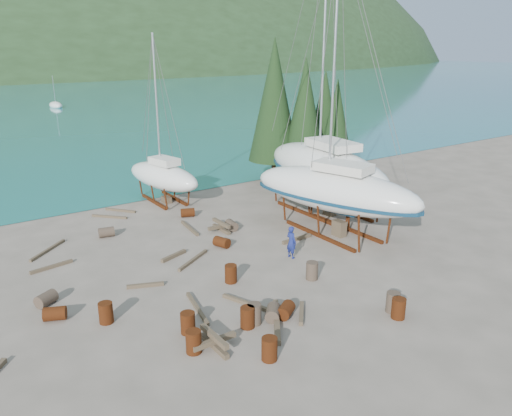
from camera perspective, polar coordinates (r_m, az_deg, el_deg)
ground at (r=25.02m, az=1.12°, el=-7.42°), size 600.00×600.00×0.00m
far_house_right at (r=212.85m, az=-24.01°, el=14.36°), size 6.60×5.60×5.60m
cypress_near_right at (r=40.09m, az=5.60°, el=10.80°), size 3.60×3.60×10.00m
cypress_mid_right at (r=39.74m, az=9.12°, el=9.33°), size 3.06×3.06×8.50m
cypress_back_left at (r=40.61m, az=2.11°, el=12.20°), size 4.14×4.14×11.50m
cypress_far_right at (r=42.88m, az=7.80°, el=10.40°), size 3.24×3.24×9.00m
moored_boat_mid at (r=101.50m, az=-21.91°, el=10.84°), size 2.00×5.00×6.05m
large_sailboat_near at (r=29.61m, az=9.00°, el=2.09°), size 6.18×11.21×16.97m
large_sailboat_far at (r=33.21m, az=7.93°, el=4.57°), size 5.04×12.49×19.19m
small_sailboat_shore at (r=36.38m, az=-10.57°, el=3.64°), size 3.73×7.58×11.62m
worker at (r=26.47m, az=4.06°, el=-3.90°), size 0.48×0.68×1.77m
drum_0 at (r=19.01m, az=-7.14°, el=-14.93°), size 0.58×0.58×0.88m
drum_1 at (r=20.98m, az=1.95°, el=-11.85°), size 1.02×1.04×0.58m
drum_2 at (r=22.47m, az=-22.00°, el=-11.13°), size 1.04×0.89×0.58m
drum_3 at (r=18.50m, az=1.55°, el=-15.80°), size 0.58×0.58×0.88m
drum_4 at (r=33.21m, az=-7.81°, el=-0.52°), size 1.03×0.86×0.58m
drum_5 at (r=24.35m, az=6.42°, el=-7.13°), size 0.58×0.58×0.88m
drum_6 at (r=28.04m, az=-3.94°, el=-3.93°), size 0.84×1.02×0.58m
drum_7 at (r=21.77m, az=15.97°, el=-10.97°), size 0.58×0.58×0.88m
drum_8 at (r=21.53m, az=-16.78°, el=-11.39°), size 0.58×0.58×0.88m
drum_9 at (r=30.76m, az=-16.72°, el=-2.66°), size 0.97×0.73×0.58m
drum_10 at (r=20.16m, az=-7.80°, el=-12.88°), size 0.58×0.58×0.88m
drum_11 at (r=30.64m, az=-2.82°, el=-1.97°), size 0.70×0.96×0.58m
drum_12 at (r=21.16m, az=3.42°, el=-11.59°), size 1.05×0.97×0.58m
drum_13 at (r=20.35m, az=-0.98°, el=-12.38°), size 0.58×0.58×0.88m
drum_14 at (r=23.92m, az=-2.89°, el=-7.51°), size 0.58×0.58×0.88m
drum_15 at (r=23.81m, az=-22.86°, el=-9.54°), size 1.05×0.95×0.58m
drum_16 at (r=20.58m, az=-0.20°, el=-12.00°), size 0.58×0.58×0.88m
drum_17 at (r=22.18m, az=15.37°, el=-10.34°), size 0.58×0.58×0.88m
timber_0 at (r=34.18m, az=-16.41°, el=-0.96°), size 1.79×1.90×0.14m
timber_1 at (r=29.07m, az=4.68°, el=-3.54°), size 2.11×0.28×0.19m
timber_3 at (r=21.88m, az=-6.73°, el=-11.29°), size 0.72×2.85×0.15m
timber_4 at (r=24.16m, az=-12.53°, el=-8.61°), size 1.65×0.80×0.17m
timber_5 at (r=22.14m, az=-1.23°, el=-10.76°), size 1.01×2.29×0.16m
timber_7 at (r=21.41m, az=5.21°, el=-11.89°), size 1.29×1.44×0.17m
timber_8 at (r=27.06m, az=-9.39°, el=-5.42°), size 1.69×0.75×0.19m
timber_9 at (r=35.27m, az=-15.24°, el=-0.26°), size 1.52×1.89×0.15m
timber_10 at (r=30.99m, az=-7.60°, el=-2.28°), size 0.49×2.70×0.16m
timber_11 at (r=26.46m, az=-7.19°, el=-5.91°), size 2.45×1.58×0.15m
timber_15 at (r=29.76m, az=-22.70°, el=-4.47°), size 2.34×2.12×0.15m
timber_16 at (r=20.75m, az=2.37°, el=-12.78°), size 2.06×2.75×0.23m
timber_17 at (r=27.51m, az=-22.32°, el=-6.22°), size 2.19×0.52×0.16m
timber_pile_fore at (r=19.22m, az=-4.78°, el=-14.93°), size 1.80×1.80×0.60m
timber_pile_aft at (r=30.48m, az=-3.99°, el=-2.08°), size 1.80×1.80×0.60m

